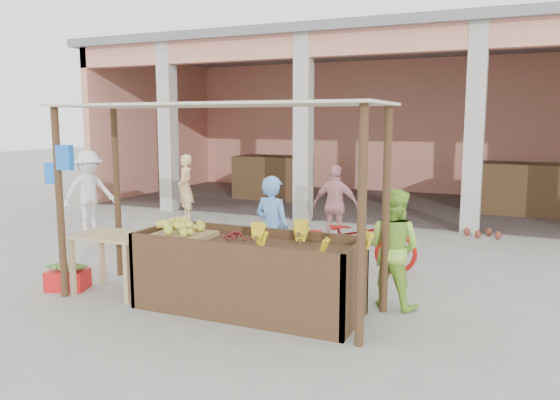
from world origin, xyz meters
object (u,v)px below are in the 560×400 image
at_px(side_table, 113,244).
at_px(motorcycle, 355,239).
at_px(fruit_stall, 248,277).
at_px(vendor_green, 393,245).
at_px(red_crate, 68,280).
at_px(vendor_blue, 272,227).

height_order(side_table, motorcycle, motorcycle).
distance_m(fruit_stall, side_table, 1.88).
bearing_deg(vendor_green, red_crate, 27.81).
xyz_separation_m(red_crate, vendor_blue, (2.38, 1.26, 0.66)).
height_order(side_table, vendor_blue, vendor_blue).
bearing_deg(red_crate, vendor_green, -3.43).
bearing_deg(fruit_stall, motorcycle, 72.01).
xyz_separation_m(fruit_stall, side_table, (-1.87, -0.09, 0.24)).
bearing_deg(fruit_stall, side_table, -177.11).
distance_m(red_crate, vendor_blue, 2.77).
bearing_deg(side_table, fruit_stall, 0.31).
relative_size(fruit_stall, side_table, 2.65).
distance_m(fruit_stall, red_crate, 2.56).
bearing_deg(red_crate, vendor_blue, 9.85).
bearing_deg(motorcycle, fruit_stall, 149.95).
xyz_separation_m(fruit_stall, vendor_green, (1.49, 0.84, 0.34)).
bearing_deg(red_crate, side_table, -8.01).
relative_size(fruit_stall, vendor_blue, 1.65).
bearing_deg(vendor_blue, vendor_green, -173.97).
xyz_separation_m(vendor_blue, motorcycle, (0.84, 1.05, -0.30)).
height_order(vendor_blue, vendor_green, vendor_blue).
height_order(side_table, vendor_green, vendor_green).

